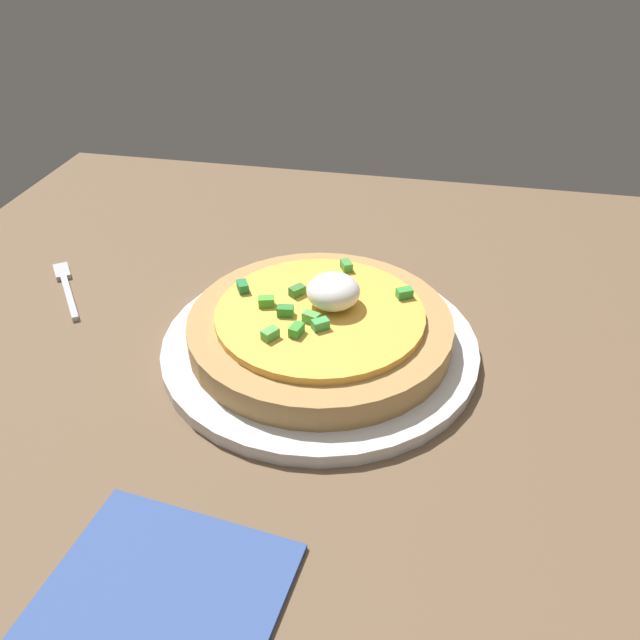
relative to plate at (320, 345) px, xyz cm
name	(u,v)px	position (x,y,z in cm)	size (l,w,h in cm)	color
dining_table	(375,408)	(-5.34, 4.38, -2.12)	(96.41, 85.36, 3.08)	brown
plate	(320,345)	(0.00, 0.00, 0.00)	(26.13, 26.13, 1.15)	silver
pizza	(320,325)	(-0.03, -0.04, 2.05)	(21.56, 21.56, 5.58)	tan
fork	(66,285)	(26.02, -4.83, -0.33)	(7.17, 9.08, 0.50)	#B7B7BC
napkin	(153,612)	(4.19, 24.76, -0.38)	(13.16, 13.16, 0.40)	#344D8C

